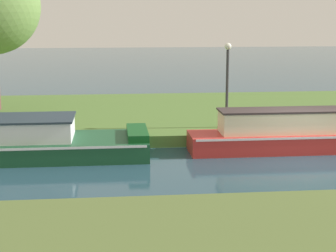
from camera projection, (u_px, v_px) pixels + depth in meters
name	position (u px, v px, depth m)	size (l,w,h in m)	color
ground_plane	(309.00, 160.00, 16.49)	(120.00, 120.00, 0.00)	#244352
riverbank_far	(251.00, 113.00, 23.28)	(72.00, 10.00, 0.40)	#4E6F31
red_barge	(321.00, 133.00, 17.63)	(9.05, 1.46, 1.37)	red
lamp_post	(227.00, 75.00, 18.99)	(0.24, 0.24, 2.98)	#333338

